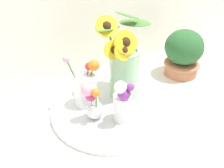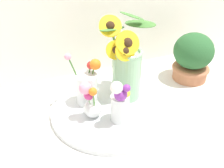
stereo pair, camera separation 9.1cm
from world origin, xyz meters
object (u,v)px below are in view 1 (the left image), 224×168
Objects in this scene: vase_small_center at (123,101)px; potted_plant at (183,53)px; mason_jar_sunflowers at (123,66)px; vase_bulb_right at (93,104)px; vase_small_back at (86,88)px; serving_tray at (112,109)px.

potted_plant reaches higher than vase_small_center.
mason_jar_sunflowers is 0.16m from vase_small_center.
vase_small_back is (0.02, 0.09, 0.01)m from vase_bulb_right.
serving_tray is 0.43m from potted_plant.
vase_small_back is (-0.15, 0.02, -0.06)m from mason_jar_sunflowers.
vase_small_center reaches higher than serving_tray.
vase_small_back reaches higher than vase_small_center.
mason_jar_sunflowers is at bearing -6.11° from vase_small_back.
vase_bulb_right is (-0.09, -0.02, 0.07)m from serving_tray.
mason_jar_sunflowers is (0.08, 0.05, 0.14)m from serving_tray.
vase_bulb_right is at bearing -165.91° from serving_tray.
vase_small_back is at bearing 136.04° from serving_tray.
vase_small_center is (-0.00, -0.08, 0.09)m from serving_tray.
vase_bulb_right is at bearing -167.66° from potted_plant.
mason_jar_sunflowers is at bearing 58.29° from vase_small_center.
vase_small_back is 0.94× the size of potted_plant.
vase_small_back is 0.48m from potted_plant.
vase_small_center is 0.85× the size of vase_small_back.
mason_jar_sunflowers is 1.58× the size of vase_small_back.
serving_tray is 2.12× the size of potted_plant.
mason_jar_sunflowers is at bearing 33.99° from serving_tray.
potted_plant is (0.50, 0.11, 0.03)m from vase_bulb_right.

